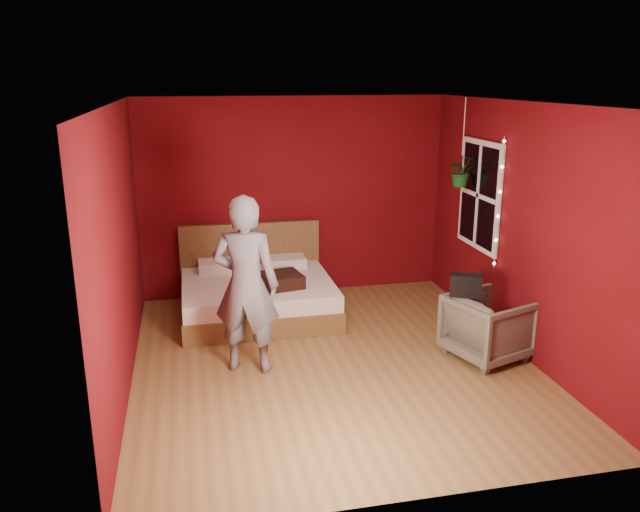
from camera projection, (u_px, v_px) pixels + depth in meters
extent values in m
plane|color=olive|center=(332.00, 361.00, 6.44)|extent=(4.50, 4.50, 0.00)
cube|color=#610A11|center=(294.00, 197.00, 8.20)|extent=(4.00, 0.02, 2.60)
cube|color=#610A11|center=(415.00, 328.00, 3.96)|extent=(4.00, 0.02, 2.60)
cube|color=#610A11|center=(119.00, 252.00, 5.67)|extent=(0.02, 4.50, 2.60)
cube|color=#610A11|center=(521.00, 230.00, 6.48)|extent=(0.02, 4.50, 2.60)
cube|color=white|center=(334.00, 102.00, 5.71)|extent=(4.00, 4.50, 0.02)
cube|color=white|center=(480.00, 195.00, 7.27)|extent=(0.04, 0.97, 1.27)
cube|color=black|center=(479.00, 195.00, 7.26)|extent=(0.02, 0.85, 1.15)
cube|color=white|center=(478.00, 195.00, 7.26)|extent=(0.03, 0.05, 1.15)
cube|color=white|center=(478.00, 195.00, 7.26)|extent=(0.03, 0.85, 0.05)
cylinder|color=silver|center=(499.00, 204.00, 6.77)|extent=(0.01, 0.01, 1.45)
sphere|color=#FFF2CC|center=(494.00, 263.00, 6.95)|extent=(0.04, 0.04, 0.04)
sphere|color=#FFF2CC|center=(496.00, 240.00, 6.88)|extent=(0.04, 0.04, 0.04)
sphere|color=#FFF2CC|center=(498.00, 216.00, 6.80)|extent=(0.04, 0.04, 0.04)
sphere|color=#FFF2CC|center=(500.00, 192.00, 6.73)|extent=(0.04, 0.04, 0.04)
sphere|color=#FFF2CC|center=(502.00, 167.00, 6.65)|extent=(0.04, 0.04, 0.04)
sphere|color=#FFF2CC|center=(504.00, 141.00, 6.58)|extent=(0.04, 0.04, 0.04)
cube|color=brown|center=(258.00, 306.00, 7.62)|extent=(1.82, 1.55, 0.26)
cube|color=silver|center=(257.00, 289.00, 7.56)|extent=(1.79, 1.52, 0.20)
cube|color=brown|center=(251.00, 260.00, 8.21)|extent=(1.82, 0.07, 1.00)
cube|color=silver|center=(220.00, 266.00, 7.92)|extent=(0.55, 0.35, 0.13)
cube|color=silver|center=(284.00, 262.00, 8.08)|extent=(0.55, 0.35, 0.13)
imported|color=slate|center=(246.00, 285.00, 6.03)|extent=(0.75, 0.61, 1.78)
imported|color=#64624F|center=(488.00, 327.00, 6.45)|extent=(0.94, 0.93, 0.68)
cube|color=black|center=(466.00, 285.00, 6.34)|extent=(0.35, 0.27, 0.22)
cube|color=black|center=(282.00, 280.00, 7.32)|extent=(0.51, 0.51, 0.16)
cylinder|color=silver|center=(464.00, 127.00, 7.26)|extent=(0.01, 0.01, 0.66)
imported|color=#19571C|center=(461.00, 171.00, 7.40)|extent=(0.35, 0.31, 0.37)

